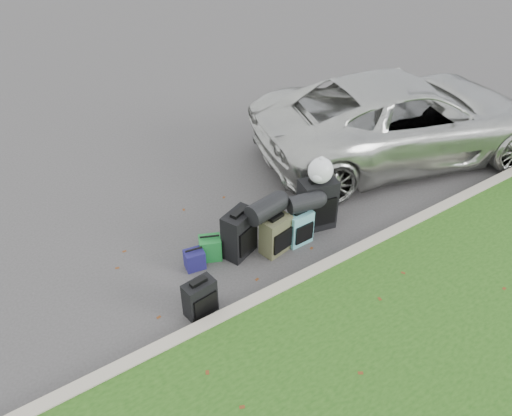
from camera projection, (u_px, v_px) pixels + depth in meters
ground at (269, 241)px, 7.65m from camera, size 120.00×120.00×0.00m
curb at (310, 275)px, 6.94m from camera, size 120.00×0.18×0.15m
suv at (403, 117)px, 9.37m from camera, size 6.13×4.05×1.57m
suitcase_small_black at (200, 298)px, 6.34m from camera, size 0.43×0.27×0.51m
suitcase_large_black_left at (239, 234)px, 7.23m from camera, size 0.58×0.47×0.72m
suitcase_olive at (276, 235)px, 7.31m from camera, size 0.48×0.35×0.60m
suitcase_teal at (299, 227)px, 7.48m from camera, size 0.39×0.24×0.55m
suitcase_large_black_right at (317, 204)px, 7.73m from camera, size 0.63×0.46×0.84m
tote_green at (210, 248)px, 7.25m from camera, size 0.39×0.35×0.35m
tote_navy at (195, 259)px, 7.10m from camera, size 0.31×0.26×0.29m
duffel_left at (266, 209)px, 7.06m from camera, size 0.62×0.41×0.31m
duffel_right at (304, 202)px, 7.30m from camera, size 0.53×0.36×0.27m
trash_bag at (321, 171)px, 7.35m from camera, size 0.39×0.39×0.39m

